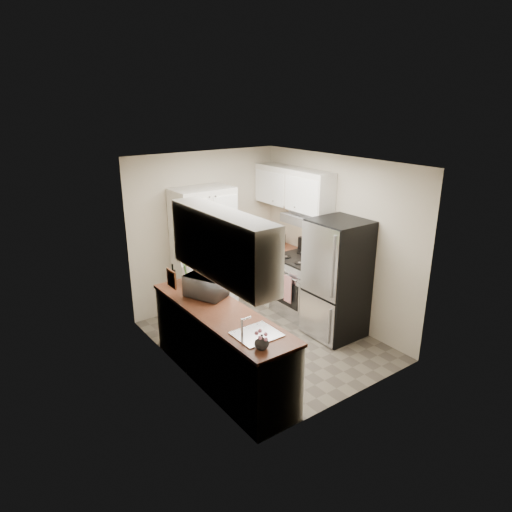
{
  "coord_description": "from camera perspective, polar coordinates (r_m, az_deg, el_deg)",
  "views": [
    {
      "loc": [
        -3.46,
        -4.56,
        3.25
      ],
      "look_at": [
        -0.06,
        0.15,
        1.24
      ],
      "focal_mm": 32.0,
      "sensor_mm": 36.0,
      "label": 1
    }
  ],
  "objects": [
    {
      "name": "countertop_right",
      "position": [
        7.64,
        1.81,
        1.19
      ],
      "size": [
        0.63,
        0.83,
        0.04
      ],
      "primitive_type": "cube",
      "color": "brown",
      "rests_on": "base_cabinet_right"
    },
    {
      "name": "refrigerator",
      "position": [
        6.5,
        10.08,
        -2.84
      ],
      "size": [
        0.7,
        0.72,
        1.7
      ],
      "primitive_type": "cube",
      "color": "#B7B7BC",
      "rests_on": "ground"
    },
    {
      "name": "flower_vase",
      "position": [
        4.53,
        0.71,
        -10.68
      ],
      "size": [
        0.17,
        0.17,
        0.15
      ],
      "primitive_type": "imported",
      "rotation": [
        0.0,
        0.0,
        -0.2
      ],
      "color": "beige",
      "rests_on": "countertop_left"
    },
    {
      "name": "wine_bottle",
      "position": [
        6.01,
        -10.33,
        -2.54
      ],
      "size": [
        0.07,
        0.07,
        0.28
      ],
      "primitive_type": "cylinder",
      "color": "black",
      "rests_on": "countertop_left"
    },
    {
      "name": "cutting_board",
      "position": [
        6.1,
        -8.77,
        -2.07
      ],
      "size": [
        0.11,
        0.23,
        0.3
      ],
      "primitive_type": "cube",
      "rotation": [
        0.0,
        0.0,
        -0.39
      ],
      "color": "#4B9141",
      "rests_on": "countertop_left"
    },
    {
      "name": "electric_range",
      "position": [
        7.2,
        5.57,
        -3.63
      ],
      "size": [
        0.71,
        0.78,
        1.13
      ],
      "color": "#B7B7BC",
      "rests_on": "ground"
    },
    {
      "name": "base_cabinet_right",
      "position": [
        7.79,
        1.77,
        -2.03
      ],
      "size": [
        0.6,
        0.8,
        0.88
      ],
      "primitive_type": "cube",
      "color": "silver",
      "rests_on": "ground"
    },
    {
      "name": "pantry_cabinet",
      "position": [
        7.08,
        -6.47,
        0.47
      ],
      "size": [
        0.9,
        0.55,
        2.0
      ],
      "primitive_type": "cube",
      "color": "silver",
      "rests_on": "ground"
    },
    {
      "name": "kitchen_mat",
      "position": [
        6.89,
        -1.75,
        -8.98
      ],
      "size": [
        0.71,
        0.99,
        0.01
      ],
      "primitive_type": "cube",
      "rotation": [
        0.0,
        0.0,
        -0.16
      ],
      "color": "tan",
      "rests_on": "ground"
    },
    {
      "name": "base_cabinet_left",
      "position": [
        5.57,
        -4.37,
        -11.24
      ],
      "size": [
        0.6,
        2.3,
        0.88
      ],
      "primitive_type": "cube",
      "color": "silver",
      "rests_on": "ground"
    },
    {
      "name": "room_shell",
      "position": [
        5.93,
        1.22,
        3.23
      ],
      "size": [
        2.64,
        3.24,
        2.52
      ],
      "color": "beige",
      "rests_on": "ground"
    },
    {
      "name": "countertop_left",
      "position": [
        5.35,
        -4.5,
        -6.98
      ],
      "size": [
        0.63,
        2.33,
        0.04
      ],
      "primitive_type": "cube",
      "color": "brown",
      "rests_on": "base_cabinet_left"
    },
    {
      "name": "fruit_basket",
      "position": [
        7.44,
        1.87,
        3.24
      ],
      "size": [
        0.31,
        0.31,
        0.12
      ],
      "primitive_type": null,
      "rotation": [
        0.0,
        0.0,
        0.11
      ],
      "color": "orange",
      "rests_on": "toaster_oven"
    },
    {
      "name": "ground",
      "position": [
        6.58,
        1.19,
        -10.49
      ],
      "size": [
        3.2,
        3.2,
        0.0
      ],
      "primitive_type": "plane",
      "color": "#665B4C",
      "rests_on": "ground"
    },
    {
      "name": "toaster_oven",
      "position": [
        7.51,
        1.77,
        1.99
      ],
      "size": [
        0.32,
        0.41,
        0.24
      ],
      "primitive_type": "cube",
      "rotation": [
        0.0,
        0.0,
        0.0
      ],
      "color": "#BBBABF",
      "rests_on": "countertop_right"
    },
    {
      "name": "microwave",
      "position": [
        5.68,
        -6.22,
        -3.72
      ],
      "size": [
        0.51,
        0.59,
        0.27
      ],
      "primitive_type": "imported",
      "rotation": [
        0.0,
        0.0,
        2.0
      ],
      "color": "silver",
      "rests_on": "countertop_left"
    }
  ]
}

